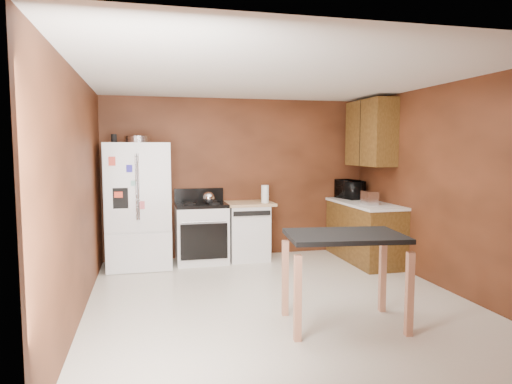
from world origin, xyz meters
name	(u,v)px	position (x,y,z in m)	size (l,w,h in m)	color
floor	(277,299)	(0.00, 0.00, 0.00)	(4.50, 4.50, 0.00)	silver
ceiling	(278,77)	(0.00, 0.00, 2.50)	(4.50, 4.50, 0.00)	white
wall_back	(239,178)	(0.00, 2.25, 1.25)	(4.20, 4.20, 0.00)	brown
wall_front	(376,222)	(0.00, -2.25, 1.25)	(4.20, 4.20, 0.00)	brown
wall_left	(78,195)	(-2.10, 0.00, 1.25)	(4.50, 4.50, 0.00)	brown
wall_right	(442,187)	(2.10, 0.00, 1.25)	(4.50, 4.50, 0.00)	brown
roasting_pan	(138,139)	(-1.54, 1.92, 1.85)	(0.38, 0.38, 0.10)	silver
pen_cup	(114,138)	(-1.86, 1.82, 1.86)	(0.08, 0.08, 0.12)	black
kettle	(209,198)	(-0.54, 1.83, 0.99)	(0.18, 0.18, 0.18)	silver
paper_towel	(265,194)	(0.33, 1.83, 1.02)	(0.12, 0.12, 0.27)	white
green_canister	(265,197)	(0.38, 2.03, 0.95)	(0.11, 0.11, 0.12)	green
toaster	(370,198)	(1.74, 1.17, 1.00)	(0.17, 0.27, 0.20)	silver
microwave	(350,190)	(1.81, 2.00, 1.04)	(0.50, 0.34, 0.28)	black
refrigerator	(139,205)	(-1.55, 1.86, 0.90)	(0.90, 0.80, 1.80)	white
gas_range	(201,232)	(-0.64, 1.92, 0.46)	(0.76, 0.68, 1.10)	white
dishwasher	(248,230)	(0.08, 1.95, 0.45)	(0.78, 0.63, 0.89)	white
right_cabinets	(366,201)	(1.84, 1.48, 0.91)	(0.63, 1.58, 2.45)	brown
island	(344,249)	(0.41, -0.88, 0.76)	(1.18, 0.86, 0.91)	black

